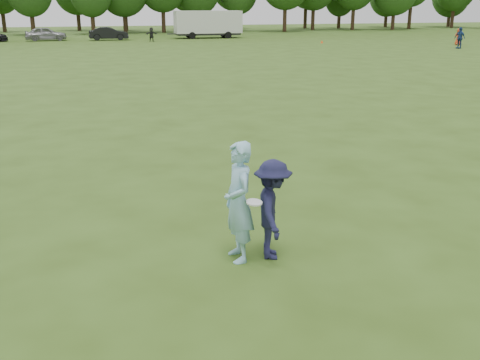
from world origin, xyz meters
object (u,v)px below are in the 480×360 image
(player_far_d, at_px, (151,34))
(car_e, at_px, (46,34))
(defender, at_px, (272,210))
(player_far_b, at_px, (460,38))
(player_far_c, at_px, (459,37))
(field_cone, at_px, (322,42))
(cargo_trailer, at_px, (208,23))
(thrower, at_px, (238,202))
(car_f, at_px, (109,34))

(player_far_d, xyz_separation_m, car_e, (-11.39, 4.39, 0.00))
(car_e, bearing_deg, defender, -178.32)
(player_far_b, distance_m, player_far_c, 4.65)
(player_far_b, bearing_deg, field_cone, -150.08)
(defender, distance_m, player_far_d, 56.17)
(car_e, bearing_deg, player_far_d, -115.90)
(player_far_d, bearing_deg, player_far_c, -33.01)
(car_e, height_order, cargo_trailer, cargo_trailer)
(player_far_c, height_order, player_far_d, player_far_c)
(defender, distance_m, cargo_trailer, 61.53)
(field_cone, bearing_deg, defender, -114.10)
(player_far_c, relative_size, cargo_trailer, 0.18)
(thrower, bearing_deg, player_far_c, 137.01)
(player_far_c, bearing_deg, cargo_trailer, -2.57)
(car_e, relative_size, car_f, 1.02)
(player_far_b, bearing_deg, car_e, -133.23)
(field_cone, bearing_deg, car_f, 153.27)
(defender, relative_size, car_f, 0.39)
(cargo_trailer, bearing_deg, player_far_c, -39.14)
(player_far_c, relative_size, field_cone, 5.55)
(thrower, relative_size, field_cone, 6.90)
(thrower, height_order, field_cone, thrower)
(defender, bearing_deg, cargo_trailer, 3.60)
(car_e, xyz_separation_m, car_f, (6.92, -0.77, -0.04))
(player_far_b, xyz_separation_m, car_f, (-31.32, 21.09, -0.25))
(player_far_d, distance_m, cargo_trailer, 8.62)
(cargo_trailer, bearing_deg, player_far_b, -48.25)
(thrower, xyz_separation_m, field_cone, (22.35, 48.60, -0.88))
(player_far_b, relative_size, player_far_d, 1.28)
(player_far_d, height_order, car_e, car_e)
(defender, xyz_separation_m, cargo_trailer, (11.86, 60.37, 0.91))
(car_e, bearing_deg, car_f, -101.21)
(player_far_c, height_order, field_cone, player_far_c)
(defender, relative_size, player_far_c, 1.04)
(player_far_c, bearing_deg, player_far_b, 91.92)
(car_f, bearing_deg, defender, -177.13)
(car_e, bearing_deg, thrower, -178.86)
(defender, bearing_deg, thrower, 98.59)
(player_far_b, relative_size, car_e, 0.43)
(player_far_b, relative_size, player_far_c, 1.18)
(player_far_b, bearing_deg, cargo_trailer, -151.73)
(player_far_c, relative_size, car_f, 0.37)
(thrower, relative_size, car_e, 0.46)
(car_e, relative_size, field_cone, 15.09)
(thrower, relative_size, cargo_trailer, 0.23)
(car_f, bearing_deg, field_cone, -113.83)
(field_cone, xyz_separation_m, cargo_trailer, (-9.91, 11.71, 1.63))
(car_f, bearing_deg, player_far_b, -121.05)
(car_f, distance_m, cargo_trailer, 11.89)
(defender, xyz_separation_m, player_far_d, (4.50, 55.99, -0.10))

